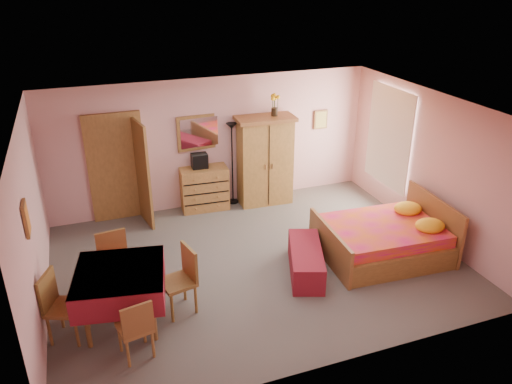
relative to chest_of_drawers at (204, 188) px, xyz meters
name	(u,v)px	position (x,y,z in m)	size (l,w,h in m)	color
floor	(257,263)	(0.27, -2.28, -0.44)	(6.50, 6.50, 0.00)	#68625C
ceiling	(257,110)	(0.27, -2.28, 2.16)	(6.50, 6.50, 0.00)	brown
wall_back	(213,143)	(0.27, 0.22, 0.86)	(6.50, 0.10, 2.60)	#D99E9F
wall_front	(333,278)	(0.27, -4.78, 0.86)	(6.50, 0.10, 2.60)	#D99E9F
wall_left	(31,226)	(-2.98, -2.28, 0.86)	(0.10, 5.00, 2.60)	#D99E9F
wall_right	(429,165)	(3.52, -2.28, 0.86)	(0.10, 5.00, 2.60)	#D99E9F
doorway	(117,168)	(-1.63, 0.19, 0.59)	(1.06, 0.12, 2.15)	#9E6B35
window	(389,137)	(3.48, -1.08, 1.01)	(0.08, 1.40, 1.95)	white
picture_left	(26,219)	(-2.95, -2.88, 1.26)	(0.04, 0.32, 0.42)	orange
picture_back	(321,120)	(2.62, 0.19, 1.11)	(0.30, 0.04, 0.40)	#D8BF59
chest_of_drawers	(204,188)	(0.00, 0.00, 0.00)	(0.93, 0.47, 0.88)	#AA7339
wall_mirror	(199,132)	(0.00, 0.21, 1.11)	(0.89, 0.05, 0.70)	silver
stereo	(200,161)	(-0.06, 0.04, 0.58)	(0.31, 0.23, 0.29)	black
floor_lamp	(232,164)	(0.62, 0.08, 0.41)	(0.22, 0.22, 1.71)	black
wardrobe	(265,161)	(1.25, -0.12, 0.47)	(1.16, 0.60, 1.82)	#AA7B39
sunflower_vase	(275,105)	(1.45, -0.11, 1.61)	(0.18, 0.18, 0.44)	yellow
bed	(383,230)	(2.35, -2.77, 0.03)	(2.03, 1.60, 0.94)	#D01461
bench	(306,261)	(0.91, -2.82, -0.22)	(0.49, 1.32, 0.44)	maroon
dining_table	(122,297)	(-1.96, -3.08, -0.02)	(1.15, 1.15, 0.85)	maroon
chair_south	(134,327)	(-1.89, -3.77, -0.01)	(0.39, 0.39, 0.87)	#A66D38
chair_north	(117,266)	(-1.95, -2.37, 0.05)	(0.44, 0.44, 0.97)	#A76D38
chair_west	(66,307)	(-2.68, -3.13, 0.05)	(0.44, 0.44, 0.97)	#9D6635
chair_east	(177,282)	(-1.20, -3.08, 0.05)	(0.45, 0.45, 0.98)	olive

